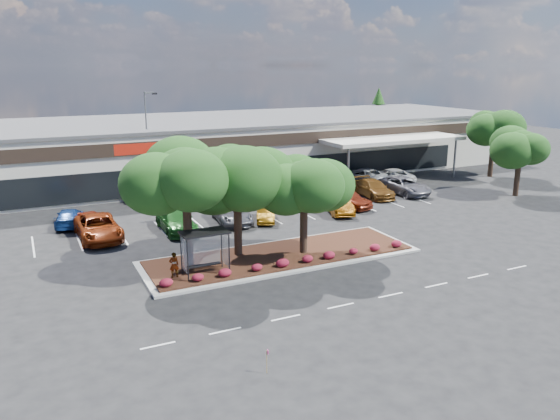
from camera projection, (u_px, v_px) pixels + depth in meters
name	position (u px, v px, depth m)	size (l,w,h in m)	color
ground	(339.00, 273.00, 32.93)	(160.00, 160.00, 0.00)	black
retail_store	(182.00, 147.00, 61.68)	(80.40, 25.20, 6.25)	beige
landscape_island	(281.00, 256.00, 35.55)	(18.00, 6.00, 0.26)	#ABACA6
lane_markings	(266.00, 228.00, 41.95)	(33.12, 20.06, 0.01)	silver
shrub_row	(296.00, 260.00, 33.62)	(17.00, 0.80, 0.50)	maroon
bus_shelter	(204.00, 240.00, 31.77)	(2.75, 1.55, 2.59)	black
island_tree_west	(187.00, 203.00, 32.42)	(7.20, 7.20, 7.89)	#123B12
island_tree_mid	(237.00, 199.00, 34.57)	(6.60, 6.60, 7.32)	#123B12
island_tree_east	(304.00, 204.00, 35.05)	(5.80, 5.80, 6.50)	#123B12
tree_east_near	(519.00, 162.00, 51.71)	(5.60, 5.60, 6.51)	#123B12
tree_east_far	(493.00, 143.00, 60.63)	(6.40, 6.40, 7.62)	#123B12
conifer_north_east	(378.00, 116.00, 84.35)	(3.96, 3.96, 9.00)	#123B12
person_waiting	(174.00, 265.00, 31.43)	(0.55, 0.36, 1.52)	#594C47
light_pole	(149.00, 149.00, 52.64)	(1.43, 0.68, 9.78)	#ABACA6
survey_stake	(267.00, 358.00, 22.09)	(0.08, 0.14, 1.03)	tan
car_0	(98.00, 227.00, 39.25)	(2.84, 6.16, 1.71)	maroon
car_1	(92.00, 223.00, 40.62)	(1.85, 4.60, 1.57)	maroon
car_2	(176.00, 220.00, 41.19)	(2.26, 5.56, 1.61)	#1C571C
car_3	(232.00, 213.00, 43.45)	(2.56, 5.55, 1.54)	#4F5056
car_4	(265.00, 213.00, 43.83)	(1.40, 4.01, 1.32)	#684207
car_5	(347.00, 198.00, 47.95)	(1.97, 4.90, 1.67)	maroon
car_6	(338.00, 203.00, 46.23)	(1.73, 4.95, 1.63)	#6C3805
car_7	(373.00, 189.00, 51.86)	(2.23, 5.49, 1.59)	brown
car_8	(405.00, 186.00, 53.05)	(2.70, 5.85, 1.63)	slate
car_9	(69.00, 217.00, 42.52)	(1.87, 4.59, 1.33)	navy
car_10	(147.00, 196.00, 49.04)	(1.57, 4.49, 1.48)	#663B06
car_11	(183.00, 195.00, 49.66)	(1.53, 4.37, 1.44)	black
car_12	(229.00, 192.00, 50.75)	(1.49, 4.29, 1.41)	navy
car_13	(233.00, 193.00, 50.51)	(2.47, 5.35, 1.49)	#623304
car_14	(281.00, 187.00, 52.22)	(1.99, 4.95, 1.69)	#131553
car_15	(319.00, 180.00, 56.62)	(1.89, 4.64, 1.35)	maroon
car_16	(362.00, 176.00, 57.90)	(2.69, 5.82, 1.62)	#979EA3
car_17	(391.00, 176.00, 57.96)	(2.63, 5.71, 1.59)	silver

